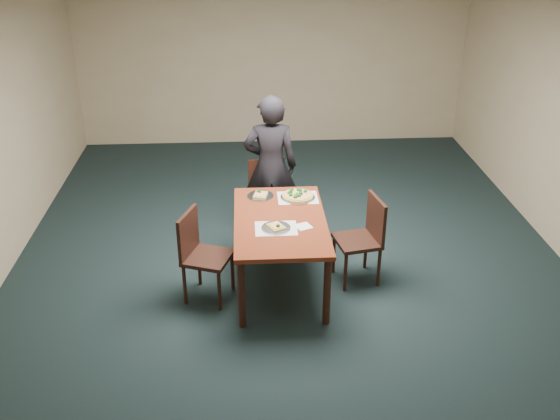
{
  "coord_description": "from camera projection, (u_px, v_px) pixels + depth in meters",
  "views": [
    {
      "loc": [
        -0.46,
        -5.61,
        3.58
      ],
      "look_at": [
        -0.13,
        -0.2,
        0.85
      ],
      "focal_mm": 40.0,
      "sensor_mm": 36.0,
      "label": 1
    }
  ],
  "objects": [
    {
      "name": "chair_far",
      "position": [
        269.0,
        194.0,
        7.17
      ],
      "size": [
        0.48,
        0.48,
        0.91
      ],
      "rotation": [
        0.0,
        0.0,
        0.17
      ],
      "color": "black",
      "rests_on": "ground"
    },
    {
      "name": "pizza_pan",
      "position": [
        298.0,
        196.0,
        6.53
      ],
      "size": [
        0.36,
        0.36,
        0.07
      ],
      "color": "silver",
      "rests_on": "dining_table"
    },
    {
      "name": "diner",
      "position": [
        271.0,
        167.0,
        7.07
      ],
      "size": [
        0.62,
        0.41,
        1.67
      ],
      "primitive_type": "imported",
      "rotation": [
        0.0,
        0.0,
        3.12
      ],
      "color": "black",
      "rests_on": "ground"
    },
    {
      "name": "chair_left",
      "position": [
        200.0,
        251.0,
        6.03
      ],
      "size": [
        0.54,
        0.54,
        0.91
      ],
      "rotation": [
        0.0,
        0.0,
        1.23
      ],
      "color": "black",
      "rests_on": "ground"
    },
    {
      "name": "placemat_main",
      "position": [
        298.0,
        198.0,
        6.54
      ],
      "size": [
        0.42,
        0.32,
        0.0
      ],
      "primitive_type": "cube",
      "color": "white",
      "rests_on": "dining_table"
    },
    {
      "name": "chair_right",
      "position": [
        365.0,
        235.0,
        6.31
      ],
      "size": [
        0.49,
        0.49,
        0.91
      ],
      "rotation": [
        0.0,
        0.0,
        -1.37
      ],
      "color": "black",
      "rests_on": "ground"
    },
    {
      "name": "napkin",
      "position": [
        304.0,
        226.0,
        5.97
      ],
      "size": [
        0.18,
        0.18,
        0.01
      ],
      "primitive_type": "cube",
      "rotation": [
        0.0,
        0.0,
        0.4
      ],
      "color": "white",
      "rests_on": "dining_table"
    },
    {
      "name": "room_shell",
      "position": [
        293.0,
        115.0,
        5.85
      ],
      "size": [
        8.0,
        8.0,
        8.0
      ],
      "color": "tan",
      "rests_on": "ground"
    },
    {
      "name": "slice_plate_far",
      "position": [
        260.0,
        195.0,
        6.57
      ],
      "size": [
        0.28,
        0.28,
        0.06
      ],
      "color": "silver",
      "rests_on": "dining_table"
    },
    {
      "name": "slice_plate_near",
      "position": [
        276.0,
        227.0,
        5.93
      ],
      "size": [
        0.28,
        0.28,
        0.06
      ],
      "color": "silver",
      "rests_on": "dining_table"
    },
    {
      "name": "placemat_near",
      "position": [
        276.0,
        228.0,
        5.94
      ],
      "size": [
        0.4,
        0.3,
        0.0
      ],
      "primitive_type": "cube",
      "color": "white",
      "rests_on": "dining_table"
    },
    {
      "name": "ground",
      "position": [
        291.0,
        272.0,
        6.64
      ],
      "size": [
        8.0,
        8.0,
        0.0
      ],
      "primitive_type": "plane",
      "color": "black",
      "rests_on": "ground"
    },
    {
      "name": "dining_table",
      "position": [
        280.0,
        227.0,
        6.15
      ],
      "size": [
        0.9,
        1.5,
        0.75
      ],
      "color": "#612313",
      "rests_on": "ground"
    }
  ]
}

